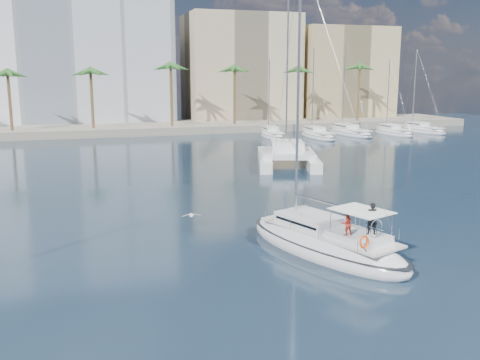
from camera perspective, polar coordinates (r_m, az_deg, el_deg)
name	(u,v)px	position (r m, az deg, el deg)	size (l,w,h in m)	color
ground	(229,245)	(30.30, -1.17, -6.95)	(160.00, 160.00, 0.00)	black
quay	(127,128)	(89.47, -11.93, 5.40)	(120.00, 14.00, 1.20)	gray
building_modern	(47,46)	(100.87, -19.88, 13.26)	(42.00, 16.00, 28.00)	white
building_beige	(240,70)	(102.13, 0.00, 11.64)	(20.00, 14.00, 20.00)	tan
building_tan_right	(341,75)	(107.87, 10.73, 10.90)	(18.00, 12.00, 18.00)	tan
palm_centre	(127,68)	(85.04, -11.95, 11.64)	(3.60, 3.60, 12.30)	brown
palm_right	(329,68)	(94.44, 9.51, 11.68)	(3.60, 3.60, 12.30)	brown
main_sloop	(325,243)	(29.37, 9.01, -6.64)	(7.10, 11.67, 16.53)	white
catamaran	(287,154)	(56.48, 5.05, 2.79)	(9.31, 13.16, 17.39)	white
seagull	(191,215)	(33.71, -5.23, -3.76)	(1.22, 0.52, 0.23)	silver
moored_yacht_a	(272,138)	(80.26, 3.44, 4.53)	(2.72, 9.35, 11.90)	white
moored_yacht_b	(317,138)	(80.93, 8.27, 4.49)	(3.14, 10.78, 13.72)	white
moored_yacht_c	(350,135)	(85.63, 11.65, 4.75)	(3.55, 12.21, 15.54)	white
moored_yacht_d	(393,135)	(87.24, 16.05, 4.66)	(2.72, 9.35, 11.90)	white
moored_yacht_e	(421,132)	(92.53, 18.77, 4.86)	(3.14, 10.78, 13.72)	white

